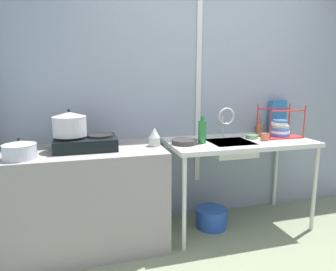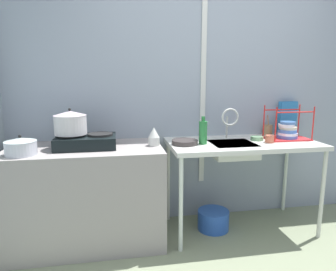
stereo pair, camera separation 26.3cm
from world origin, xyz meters
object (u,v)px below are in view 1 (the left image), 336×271
at_px(cup_by_rack, 265,137).
at_px(percolator, 154,137).
at_px(small_bowl_on_drainboard, 252,137).
at_px(bottle_by_sink, 202,132).
at_px(cereal_box, 277,116).
at_px(faucet, 226,118).
at_px(pot_beside_stove, 19,150).
at_px(dish_rack, 280,130).
at_px(utensil_jar, 260,128).
at_px(stove, 86,143).
at_px(frying_pan, 185,142).
at_px(sink_basin, 230,148).
at_px(bucket_on_floor, 211,218).
at_px(pot_on_left_burner, 69,124).

bearing_deg(cup_by_rack, percolator, 177.20).
height_order(cup_by_rack, small_bowl_on_drainboard, cup_by_rack).
xyz_separation_m(bottle_by_sink, cereal_box, (1.00, 0.33, 0.06)).
bearing_deg(faucet, cereal_box, 14.82).
distance_m(pot_beside_stove, dish_rack, 2.33).
distance_m(faucet, dish_rack, 0.57).
bearing_deg(pot_beside_stove, utensil_jar, 11.30).
distance_m(stove, bottle_by_sink, 1.00).
distance_m(percolator, bottle_by_sink, 0.44).
distance_m(pot_beside_stove, small_bowl_on_drainboard, 2.02).
xyz_separation_m(frying_pan, cereal_box, (1.16, 0.32, 0.15)).
distance_m(sink_basin, dish_rack, 0.60).
bearing_deg(utensil_jar, bucket_on_floor, -158.24).
relative_size(utensil_jar, bucket_on_floor, 0.68).
distance_m(utensil_jar, bucket_on_floor, 1.07).
relative_size(dish_rack, small_bowl_on_drainboard, 3.34).
distance_m(frying_pan, cereal_box, 1.21).
xyz_separation_m(percolator, utensil_jar, (1.22, 0.30, -0.03)).
xyz_separation_m(bottle_by_sink, utensil_jar, (0.79, 0.31, -0.05)).
bearing_deg(percolator, cereal_box, 12.46).
bearing_deg(small_bowl_on_drainboard, cereal_box, 29.25).
relative_size(cup_by_rack, bucket_on_floor, 0.27).
bearing_deg(dish_rack, sink_basin, -172.41).
relative_size(pot_on_left_burner, cup_by_rack, 3.30).
bearing_deg(pot_beside_stove, bucket_on_floor, 6.78).
relative_size(pot_beside_stove, dish_rack, 0.60).
relative_size(stove, utensil_jar, 2.42).
bearing_deg(sink_basin, cereal_box, 24.75).
distance_m(pot_beside_stove, bottle_by_sink, 1.47).
distance_m(pot_on_left_burner, sink_basin, 1.42).
xyz_separation_m(stove, small_bowl_on_drainboard, (1.55, 0.04, -0.04)).
bearing_deg(bottle_by_sink, dish_rack, 4.53).
xyz_separation_m(sink_basin, bucket_on_floor, (-0.14, 0.06, -0.70)).
distance_m(sink_basin, bottle_by_sink, 0.32).
height_order(dish_rack, small_bowl_on_drainboard, dish_rack).
relative_size(pot_on_left_burner, bucket_on_floor, 0.90).
distance_m(frying_pan, small_bowl_on_drainboard, 0.71).
bearing_deg(small_bowl_on_drainboard, pot_on_left_burner, -178.79).
distance_m(cereal_box, utensil_jar, 0.25).
xyz_separation_m(pot_beside_stove, percolator, (1.03, 0.15, 0.01)).
bearing_deg(cereal_box, utensil_jar, 176.95).
distance_m(faucet, cup_by_rack, 0.40).
distance_m(bottle_by_sink, utensil_jar, 0.85).
bearing_deg(faucet, sink_basin, -98.58).
bearing_deg(cereal_box, bottle_by_sink, -169.19).
distance_m(pot_on_left_burner, bucket_on_floor, 1.59).
xyz_separation_m(stove, bucket_on_floor, (1.14, 0.01, -0.81)).
relative_size(pot_beside_stove, sink_basin, 0.60).
height_order(small_bowl_on_drainboard, cereal_box, cereal_box).
bearing_deg(sink_basin, cup_by_rack, -5.69).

